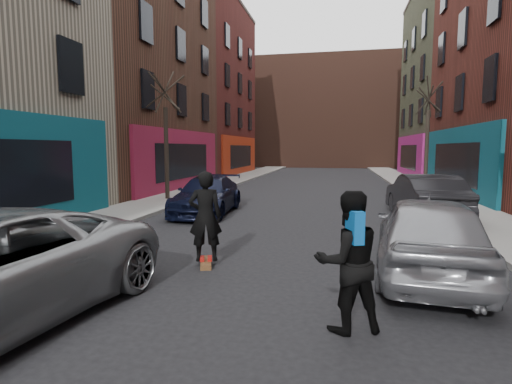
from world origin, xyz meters
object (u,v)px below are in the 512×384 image
at_px(pedestrian, 348,261).
at_px(skateboard, 206,263).
at_px(parked_right_far, 429,235).
at_px(parked_right_end, 424,197).
at_px(tree_right_far, 427,128).
at_px(tree_left_far, 166,128).
at_px(skateboarder, 205,216).
at_px(parked_left_end, 207,195).

bearing_deg(pedestrian, skateboard, -62.88).
bearing_deg(parked_right_far, parked_right_end, -93.91).
bearing_deg(parked_right_far, tree_right_far, -94.43).
height_order(tree_left_far, skateboarder, tree_left_far).
relative_size(parked_right_far, parked_right_end, 0.98).
bearing_deg(skateboarder, tree_left_far, -79.83).
distance_m(parked_right_end, skateboard, 8.79).
bearing_deg(parked_left_end, skateboard, -74.89).
distance_m(parked_right_far, pedestrian, 3.16).
distance_m(tree_left_far, parked_right_far, 13.40).
height_order(skateboard, skateboarder, skateboarder).
bearing_deg(parked_left_end, pedestrian, -64.04).
relative_size(parked_left_end, skateboarder, 2.52).
bearing_deg(skateboard, skateboarder, 0.00).
bearing_deg(skateboard, parked_right_end, 31.88).
relative_size(parked_right_far, pedestrian, 2.46).
relative_size(tree_left_far, skateboard, 8.12).
bearing_deg(skateboard, tree_left_far, 100.17).
bearing_deg(tree_right_far, skateboard, -115.56).
relative_size(tree_left_far, skateboarder, 3.44).
relative_size(tree_left_far, parked_right_end, 1.36).
height_order(skateboarder, pedestrian, skateboarder).
bearing_deg(parked_left_end, tree_right_far, 40.07).
bearing_deg(tree_right_far, parked_right_end, -101.32).
bearing_deg(tree_left_far, tree_right_far, 25.82).
xyz_separation_m(tree_right_far, parked_right_end, (-1.73, -8.63, -2.74)).
bearing_deg(tree_left_far, parked_left_end, -45.11).
bearing_deg(parked_right_end, pedestrian, 68.43).
bearing_deg(parked_left_end, parked_right_far, -46.51).
distance_m(tree_left_far, parked_left_end, 4.95).
height_order(parked_right_end, pedestrian, pedestrian).
bearing_deg(parked_right_end, parked_right_far, 74.71).
xyz_separation_m(tree_left_far, parked_left_end, (2.93, -2.94, -2.69)).
xyz_separation_m(tree_left_far, tree_right_far, (12.40, 6.00, 0.15)).
xyz_separation_m(parked_right_far, skateboarder, (-4.42, -0.25, 0.25)).
bearing_deg(pedestrian, parked_right_far, -141.61).
xyz_separation_m(parked_right_far, parked_right_end, (1.19, 6.47, -0.01)).
distance_m(tree_left_far, tree_right_far, 13.78).
height_order(tree_right_far, parked_right_far, tree_right_far).
xyz_separation_m(tree_right_far, pedestrian, (-4.49, -17.84, -2.57)).
distance_m(skateboarder, pedestrian, 3.79).
distance_m(parked_right_far, parked_right_end, 6.58).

